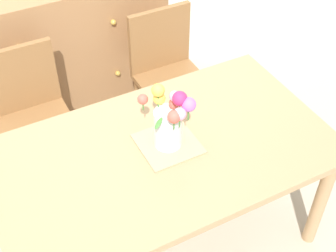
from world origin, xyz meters
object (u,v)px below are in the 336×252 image
(dresser, at_px, (62,53))
(dining_table, at_px, (163,162))
(chair_left, at_px, (31,112))
(chair_right, at_px, (168,69))
(flower_vase, at_px, (169,120))

(dresser, bearing_deg, dining_table, -86.14)
(dresser, bearing_deg, chair_left, -124.66)
(dining_table, height_order, chair_left, chair_left)
(chair_left, height_order, dresser, dresser)
(chair_left, bearing_deg, dining_table, 118.94)
(chair_left, xyz_separation_m, chair_right, (0.90, 0.00, 0.00))
(chair_left, height_order, chair_right, same)
(chair_right, bearing_deg, chair_left, 0.00)
(chair_right, bearing_deg, dresser, -43.95)
(dining_table, relative_size, dresser, 1.17)
(dining_table, xyz_separation_m, flower_vase, (0.04, 0.01, 0.25))
(dresser, relative_size, flower_vase, 4.25)
(flower_vase, bearing_deg, dining_table, -160.79)
(dining_table, distance_m, dresser, 1.34)
(dresser, xyz_separation_m, flower_vase, (0.13, -1.32, 0.39))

